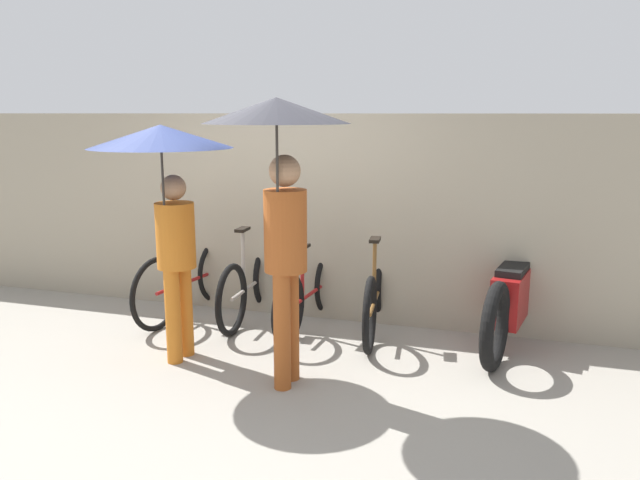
{
  "coord_description": "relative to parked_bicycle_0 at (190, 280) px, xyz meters",
  "views": [
    {
      "loc": [
        2.14,
        -3.97,
        2.06
      ],
      "look_at": [
        0.61,
        0.97,
        1.0
      ],
      "focal_mm": 35.0,
      "sensor_mm": 36.0,
      "label": 1
    }
  ],
  "objects": [
    {
      "name": "ground_plane",
      "position": [
        0.97,
        -1.55,
        -0.37
      ],
      "size": [
        30.0,
        30.0,
        0.0
      ],
      "primitive_type": "plane",
      "color": "gray"
    },
    {
      "name": "back_wall",
      "position": [
        0.97,
        0.35,
        0.65
      ],
      "size": [
        11.16,
        0.12,
        2.05
      ],
      "color": "gray",
      "rests_on": "ground"
    },
    {
      "name": "parked_bicycle_0",
      "position": [
        0.0,
        0.0,
        0.0
      ],
      "size": [
        0.45,
        1.74,
        0.97
      ],
      "rotation": [
        0.0,
        0.0,
        1.43
      ],
      "color": "black",
      "rests_on": "ground"
    },
    {
      "name": "parked_bicycle_1",
      "position": [
        0.65,
        0.06,
        -0.01
      ],
      "size": [
        0.44,
        1.64,
        1.06
      ],
      "rotation": [
        0.0,
        0.0,
        1.61
      ],
      "color": "black",
      "rests_on": "ground"
    },
    {
      "name": "parked_bicycle_2",
      "position": [
        1.3,
        0.01,
        -0.02
      ],
      "size": [
        0.44,
        1.66,
        1.09
      ],
      "rotation": [
        0.0,
        0.0,
        1.5
      ],
      "color": "black",
      "rests_on": "ground"
    },
    {
      "name": "parked_bicycle_3",
      "position": [
        1.94,
        0.04,
        -0.02
      ],
      "size": [
        0.44,
        1.71,
        1.06
      ],
      "rotation": [
        0.0,
        0.0,
        1.68
      ],
      "color": "black",
      "rests_on": "ground"
    },
    {
      "name": "pedestrian_leading",
      "position": [
        0.49,
        -1.18,
        1.22
      ],
      "size": [
        1.12,
        1.12,
        1.97
      ],
      "rotation": [
        0.0,
        0.0,
        3.09
      ],
      "color": "#C66B1E",
      "rests_on": "ground"
    },
    {
      "name": "pedestrian_center",
      "position": [
        1.53,
        -1.38,
        1.33
      ],
      "size": [
        1.04,
        1.04,
        2.16
      ],
      "rotation": [
        0.0,
        0.0,
        3.12
      ],
      "color": "#9E4C1E",
      "rests_on": "ground"
    },
    {
      "name": "motorcycle",
      "position": [
        3.16,
        0.11,
        0.04
      ],
      "size": [
        0.64,
        2.03,
        0.94
      ],
      "rotation": [
        0.0,
        0.0,
        1.39
      ],
      "color": "black",
      "rests_on": "ground"
    }
  ]
}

